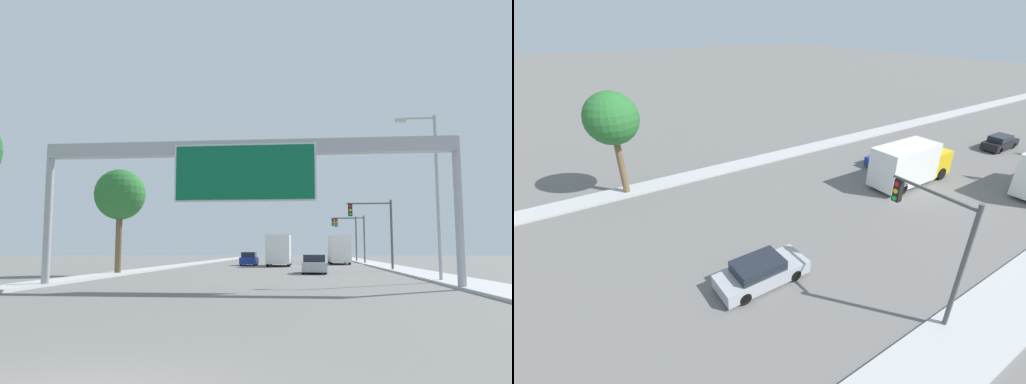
{
  "view_description": "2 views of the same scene",
  "coord_description": "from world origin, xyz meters",
  "views": [
    {
      "loc": [
        2.85,
        -5.78,
        1.83
      ],
      "look_at": [
        0.0,
        23.26,
        5.18
      ],
      "focal_mm": 35.0,
      "sensor_mm": 36.0,
      "label": 1
    },
    {
      "loc": [
        14.98,
        25.76,
        12.02
      ],
      "look_at": [
        -0.78,
        36.17,
        2.42
      ],
      "focal_mm": 24.0,
      "sensor_mm": 36.0,
      "label": 2
    }
  ],
  "objects": [
    {
      "name": "car_near_left",
      "position": [
        -3.5,
        50.99,
        0.71
      ],
      "size": [
        1.73,
        4.64,
        1.51
      ],
      "color": "navy",
      "rests_on": "ground"
    },
    {
      "name": "traffic_light_near_intersection",
      "position": [
        9.04,
        38.0,
        4.07
      ],
      "size": [
        3.87,
        0.32,
        6.08
      ],
      "color": "#4C4C4F",
      "rests_on": "ground"
    },
    {
      "name": "palm_tree_background",
      "position": [
        -10.67,
        29.5,
        5.77
      ],
      "size": [
        3.73,
        3.73,
        7.7
      ],
      "color": "brown",
      "rests_on": "ground"
    },
    {
      "name": "car_near_right",
      "position": [
        3.5,
        32.82,
        0.67
      ],
      "size": [
        1.83,
        4.76,
        1.42
      ],
      "color": "#A5A8AD",
      "rests_on": "ground"
    },
    {
      "name": "median_strip_left",
      "position": [
        -10.75,
        60.0,
        0.07
      ],
      "size": [
        2.0,
        120.0,
        0.15
      ],
      "color": "#B1B1B1",
      "rests_on": "ground"
    },
    {
      "name": "car_far_right",
      "position": [
        0.0,
        63.91,
        0.68
      ],
      "size": [
        1.71,
        4.36,
        1.45
      ],
      "color": "black",
      "rests_on": "ground"
    },
    {
      "name": "truck_box_secondary",
      "position": [
        0.0,
        49.02,
        1.69
      ],
      "size": [
        2.49,
        7.56,
        3.33
      ],
      "color": "yellow",
      "rests_on": "ground"
    }
  ]
}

